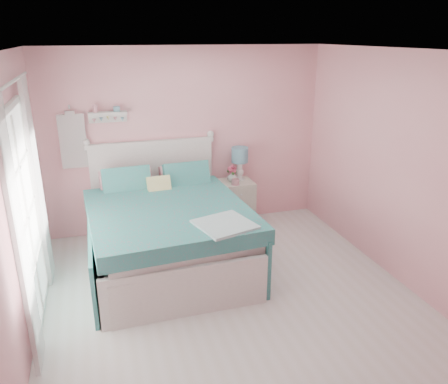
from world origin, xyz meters
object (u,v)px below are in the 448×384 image
bed (167,232)px  nightstand (236,203)px  teacup (235,182)px  vase (232,177)px  table_lamp (240,157)px

bed → nightstand: bearing=33.4°
bed → teacup: (1.14, 0.76, 0.30)m
nightstand → vase: bearing=173.5°
bed → teacup: bed is taller
teacup → table_lamp: bearing=58.2°
nightstand → table_lamp: table_lamp is taller
bed → nightstand: bed is taller
bed → teacup: bearing=30.2°
table_lamp → teacup: size_ratio=4.38×
vase → nightstand: bearing=-6.5°
table_lamp → vase: table_lamp is taller
bed → nightstand: 1.50m
bed → table_lamp: (1.27, 0.97, 0.60)m
nightstand → teacup: 0.42m
teacup → vase: bearing=90.7°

